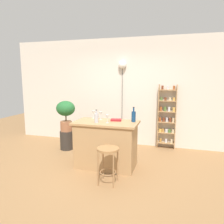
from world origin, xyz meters
The scene contains 14 objects.
ground centered at (0.00, 0.00, 0.00)m, with size 12.00×12.00×0.00m, color olive.
back_wall centered at (0.00, 1.95, 1.40)m, with size 6.40×0.10×2.80m, color beige.
kitchen_counter centered at (0.00, 0.30, 0.47)m, with size 1.26×0.69×0.92m.
bar_stool centered at (0.25, -0.38, 0.48)m, with size 0.37×0.37×0.63m.
spice_shelf centered at (1.12, 1.81, 0.81)m, with size 0.45×0.14×1.62m.
plant_stool centered at (-1.28, 1.02, 0.23)m, with size 0.33×0.33×0.47m, color #2D2823.
potted_plant centered at (-1.28, 1.02, 0.94)m, with size 0.47×0.42×0.76m.
bottle_sauce_amber centered at (-0.15, 0.16, 1.02)m, with size 0.08×0.08×0.26m.
bottle_wine_red centered at (0.52, 0.45, 1.04)m, with size 0.08×0.08×0.29m.
wine_glass_left centered at (-0.19, 0.51, 1.04)m, with size 0.07×0.07×0.16m.
wine_glass_center centered at (0.06, 0.21, 1.04)m, with size 0.07×0.07×0.16m.
wine_glass_right centered at (-0.37, 0.57, 1.04)m, with size 0.07×0.07×0.16m.
cookbook centered at (0.17, 0.45, 0.94)m, with size 0.21×0.15×0.04m, color maroon.
pendant_globe_light centered at (-0.05, 1.84, 2.08)m, with size 0.21×0.21×2.22m.
Camera 1 is at (1.29, -3.67, 1.80)m, focal length 34.53 mm.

